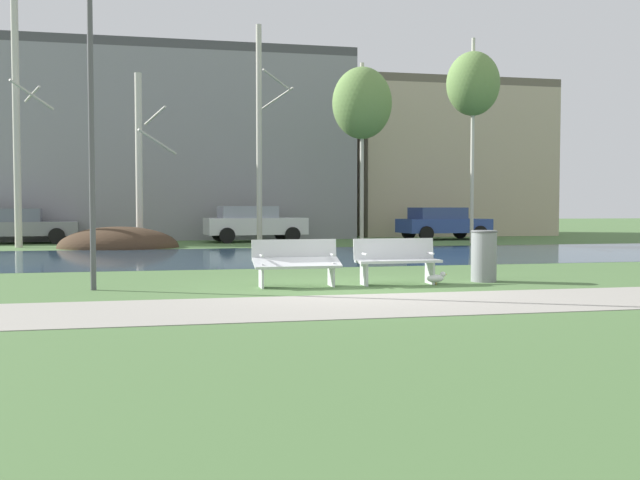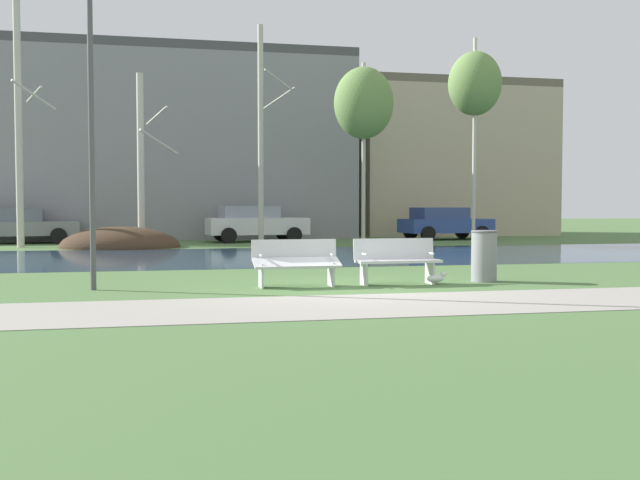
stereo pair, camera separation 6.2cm
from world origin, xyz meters
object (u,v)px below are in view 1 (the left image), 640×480
Objects in this scene: seagull at (436,278)px; parked_van_nearest_grey at (13,225)px; streetlamp at (90,58)px; parked_hatch_third_blue at (442,223)px; bench_left at (296,261)px; trash_bin at (484,255)px; bench_right at (397,260)px; parked_sedan_second_white at (253,223)px.

parked_van_nearest_grey reaches higher than seagull.
parked_hatch_third_blue is (13.50, 17.30, -3.31)m from streetlamp.
seagull is 7.42m from streetlamp.
parked_van_nearest_grey reaches higher than bench_left.
trash_bin is 21.45m from parked_van_nearest_grey.
bench_left is 5.11m from streetlamp.
parked_hatch_third_blue is (7.95, 17.54, 0.29)m from bench_right.
seagull is at bearing -85.54° from parked_sedan_second_white.
streetlamp is at bearing 177.47° from bench_right.
streetlamp reaches higher than bench_left.
streetlamp is (-6.27, 0.46, 3.95)m from seagull.
bench_right is 20.58m from parked_van_nearest_grey.
trash_bin is 17.24m from parked_sedan_second_white.
streetlamp is 1.45× the size of parked_sedan_second_white.
trash_bin is 1.25m from seagull.
bench_right is 0.82m from seagull.
parked_sedan_second_white is at bearing 73.84° from streetlamp.
seagull is at bearing -112.16° from parked_hatch_third_blue.
trash_bin is 2.50× the size of seagull.
parked_van_nearest_grey is at bearing 119.87° from bench_right.
parked_sedan_second_white reaches higher than bench_right.
trash_bin is at bearing 2.12° from bench_left.
parked_van_nearest_grey is (-8.31, 17.85, 0.28)m from bench_left.
parked_hatch_third_blue is at bearing 2.30° from parked_sedan_second_white.
bench_left is at bearing -94.33° from parked_sedan_second_white.
seagull is 0.08× the size of parked_van_nearest_grey.
streetlamp reaches higher than trash_bin.
parked_van_nearest_grey is at bearing 176.12° from parked_sedan_second_white.
bench_right is at bearing 163.06° from seagull.
parked_hatch_third_blue is at bearing 60.58° from bench_left.
bench_right is at bearing -60.13° from parked_van_nearest_grey.
parked_sedan_second_white is (9.61, -0.65, 0.05)m from parked_van_nearest_grey.
bench_left is 2.69m from seagull.
parked_van_nearest_grey is (-10.25, 17.85, 0.28)m from bench_right.
parked_hatch_third_blue is at bearing -0.97° from parked_van_nearest_grey.
parked_van_nearest_grey is at bearing 124.34° from trash_bin.
parked_hatch_third_blue is (9.89, 17.54, 0.29)m from bench_left.
trash_bin is at bearing -81.70° from parked_sedan_second_white.
streetlamp is at bearing 175.77° from seagull.
bench_left is 1.00× the size of bench_right.
parked_hatch_third_blue reaches higher than trash_bin.
streetlamp is 1.29× the size of parked_van_nearest_grey.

